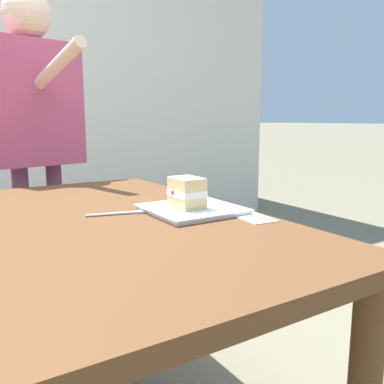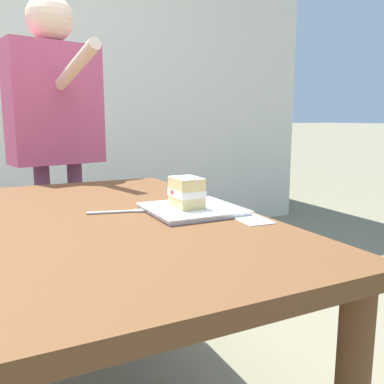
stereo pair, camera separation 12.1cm
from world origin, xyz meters
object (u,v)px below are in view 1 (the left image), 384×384
at_px(diner_person, 33,110).
at_px(dessert_plate, 192,209).
at_px(patio_table, 59,256).
at_px(paper_napkin, 255,218).
at_px(cake_slice, 187,193).
at_px(dessert_fork, 120,213).

bearing_deg(diner_person, dessert_plate, 12.63).
distance_m(patio_table, paper_napkin, 0.54).
bearing_deg(diner_person, patio_table, -9.20).
xyz_separation_m(cake_slice, dessert_fork, (-0.08, -0.17, -0.06)).
xyz_separation_m(patio_table, dessert_fork, (-0.01, 0.18, 0.09)).
bearing_deg(patio_table, paper_napkin, 63.52).
relative_size(dessert_plate, cake_slice, 2.53).
bearing_deg(diner_person, dessert_fork, 1.98).
bearing_deg(dessert_fork, cake_slice, 64.72).
height_order(dessert_fork, paper_napkin, dessert_fork).
bearing_deg(dessert_plate, dessert_fork, -113.26).
distance_m(dessert_plate, paper_napkin, 0.19).
distance_m(dessert_plate, cake_slice, 0.06).
relative_size(paper_napkin, diner_person, 0.08).
xyz_separation_m(dessert_plate, diner_person, (-1.00, -0.22, 0.30)).
bearing_deg(cake_slice, diner_person, -168.34).
xyz_separation_m(paper_napkin, diner_person, (-1.16, -0.33, 0.31)).
height_order(patio_table, dessert_fork, dessert_fork).
bearing_deg(cake_slice, patio_table, -101.47).
distance_m(patio_table, dessert_fork, 0.20).
bearing_deg(paper_napkin, patio_table, -116.48).
relative_size(cake_slice, paper_napkin, 0.86).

